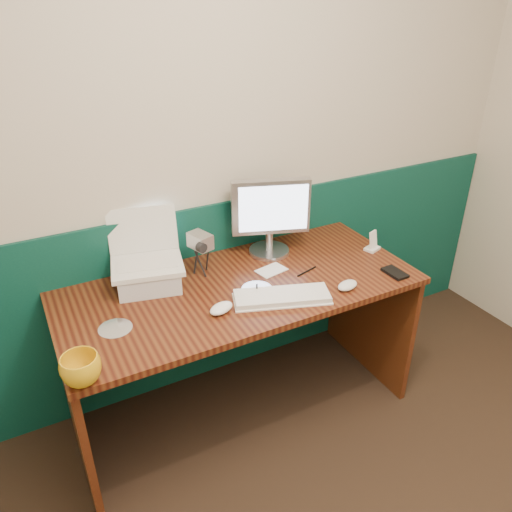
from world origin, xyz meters
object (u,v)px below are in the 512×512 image
desk (241,352)px  laptop (144,242)px  camcorder (201,253)px  keyboard (282,297)px  mug (81,370)px  monitor (269,218)px

desk → laptop: size_ratio=5.24×
desk → camcorder: camcorder is taller
keyboard → mug: (-0.85, -0.12, 0.04)m
monitor → keyboard: 0.47m
monitor → camcorder: monitor is taller
camcorder → desk: bearing=-76.1°
keyboard → monitor: bearing=87.6°
monitor → keyboard: monitor is taller
desk → mug: 0.91m
desk → keyboard: size_ratio=3.98×
desk → laptop: bearing=153.1°
laptop → mug: laptop is taller
desk → camcorder: 0.53m
laptop → keyboard: 0.63m
mug → camcorder: camcorder is taller
keyboard → camcorder: size_ratio=1.88×
camcorder → laptop: bearing=161.6°
monitor → mug: (-1.01, -0.52, -0.13)m
desk → monitor: size_ratio=4.26×
laptop → camcorder: bearing=12.0°
camcorder → monitor: bearing=-12.3°
laptop → keyboard: bearing=-25.6°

